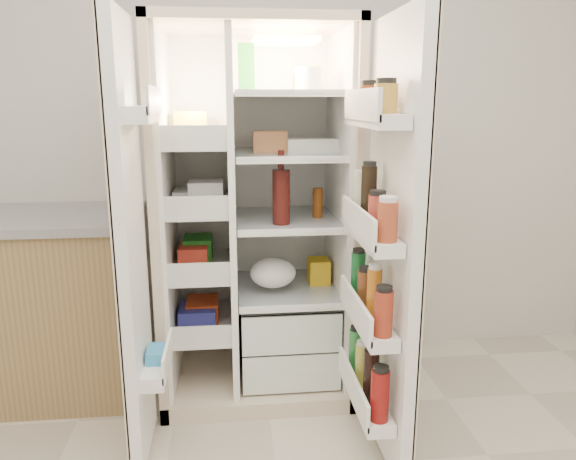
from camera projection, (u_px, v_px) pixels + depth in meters
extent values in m
cube|color=silver|center=(257.00, 119.00, 2.95)|extent=(4.00, 0.02, 2.70)
cube|color=beige|center=(252.00, 203.00, 2.99)|extent=(0.92, 0.04, 1.80)
cube|color=beige|center=(163.00, 218.00, 2.62)|extent=(0.04, 0.70, 1.80)
cube|color=beige|center=(343.00, 214.00, 2.71)|extent=(0.04, 0.70, 1.80)
cube|color=beige|center=(252.00, 25.00, 2.46)|extent=(0.92, 0.70, 0.04)
cube|color=beige|center=(257.00, 375.00, 2.87)|extent=(0.92, 0.70, 0.08)
cube|color=white|center=(252.00, 201.00, 2.95)|extent=(0.84, 0.02, 1.68)
cube|color=white|center=(169.00, 213.00, 2.62)|extent=(0.02, 0.62, 1.68)
cube|color=white|center=(337.00, 210.00, 2.71)|extent=(0.02, 0.62, 1.68)
cube|color=white|center=(232.00, 212.00, 2.65)|extent=(0.03, 0.62, 1.68)
cube|color=white|center=(287.00, 350.00, 2.83)|extent=(0.47, 0.52, 0.19)
cube|color=white|center=(287.00, 314.00, 2.78)|extent=(0.47, 0.52, 0.19)
cube|color=#FFD18C|center=(285.00, 41.00, 2.54)|extent=(0.30, 0.30, 0.02)
cube|color=silver|center=(204.00, 323.00, 2.77)|extent=(0.28, 0.58, 0.02)
cube|color=silver|center=(202.00, 266.00, 2.70)|extent=(0.28, 0.58, 0.02)
cube|color=silver|center=(200.00, 207.00, 2.63)|extent=(0.28, 0.58, 0.02)
cube|color=silver|center=(197.00, 144.00, 2.56)|extent=(0.28, 0.58, 0.02)
cube|color=silver|center=(286.00, 288.00, 2.77)|extent=(0.49, 0.58, 0.01)
cube|color=silver|center=(286.00, 219.00, 2.69)|extent=(0.49, 0.58, 0.01)
cube|color=silver|center=(286.00, 154.00, 2.61)|extent=(0.49, 0.58, 0.02)
cube|color=silver|center=(286.00, 94.00, 2.55)|extent=(0.49, 0.58, 0.02)
cube|color=#E34A20|center=(204.00, 312.00, 2.75)|extent=(0.16, 0.20, 0.10)
cube|color=#258826|center=(201.00, 253.00, 2.68)|extent=(0.14, 0.18, 0.12)
cube|color=silver|center=(199.00, 198.00, 2.62)|extent=(0.20, 0.22, 0.07)
cube|color=yellow|center=(197.00, 127.00, 2.54)|extent=(0.15, 0.16, 0.14)
cube|color=#33359A|center=(204.00, 313.00, 2.75)|extent=(0.18, 0.20, 0.09)
cube|color=red|center=(202.00, 255.00, 2.68)|extent=(0.14, 0.18, 0.10)
cube|color=silver|center=(199.00, 192.00, 2.61)|extent=(0.16, 0.16, 0.12)
sphere|color=orange|center=(264.00, 370.00, 2.75)|extent=(0.07, 0.07, 0.07)
sphere|color=orange|center=(281.00, 365.00, 2.80)|extent=(0.07, 0.07, 0.07)
sphere|color=orange|center=(301.00, 368.00, 2.77)|extent=(0.07, 0.07, 0.07)
sphere|color=orange|center=(271.00, 356.00, 2.89)|extent=(0.07, 0.07, 0.07)
sphere|color=orange|center=(291.00, 357.00, 2.88)|extent=(0.07, 0.07, 0.07)
sphere|color=orange|center=(310.00, 360.00, 2.86)|extent=(0.07, 0.07, 0.07)
sphere|color=orange|center=(257.00, 362.00, 2.83)|extent=(0.07, 0.07, 0.07)
ellipsoid|color=#3D7226|center=(286.00, 310.00, 2.80)|extent=(0.26, 0.24, 0.11)
cylinder|color=#43100E|center=(281.00, 197.00, 2.52)|extent=(0.08, 0.08, 0.25)
cylinder|color=#7D390D|center=(318.00, 203.00, 2.68)|extent=(0.05, 0.05, 0.15)
cube|color=green|center=(246.00, 68.00, 2.49)|extent=(0.07, 0.07, 0.21)
cylinder|color=white|center=(308.00, 80.00, 2.49)|extent=(0.12, 0.12, 0.11)
cylinder|color=olive|center=(300.00, 83.00, 2.68)|extent=(0.07, 0.07, 0.09)
cube|color=white|center=(313.00, 145.00, 2.62)|extent=(0.26, 0.11, 0.06)
cube|color=tan|center=(270.00, 141.00, 2.62)|extent=(0.16, 0.09, 0.10)
ellipsoid|color=white|center=(273.00, 279.00, 2.67)|extent=(0.22, 0.20, 0.14)
cube|color=yellow|center=(319.00, 271.00, 2.82)|extent=(0.11, 0.13, 0.13)
cube|color=white|center=(131.00, 248.00, 2.08)|extent=(0.05, 0.40, 1.72)
cube|color=beige|center=(124.00, 248.00, 2.08)|extent=(0.01, 0.40, 1.72)
cube|color=white|center=(157.00, 367.00, 2.21)|extent=(0.09, 0.32, 0.06)
cube|color=white|center=(142.00, 114.00, 1.97)|extent=(0.09, 0.32, 0.06)
cube|color=#338CCC|center=(157.00, 360.00, 2.20)|extent=(0.07, 0.12, 0.10)
cube|color=white|center=(392.00, 247.00, 2.10)|extent=(0.05, 0.58, 1.72)
cube|color=beige|center=(399.00, 246.00, 2.10)|extent=(0.01, 0.58, 1.72)
cube|color=white|center=(365.00, 397.00, 2.24)|extent=(0.11, 0.50, 0.05)
cube|color=white|center=(368.00, 320.00, 2.16)|extent=(0.11, 0.50, 0.05)
cube|color=white|center=(371.00, 235.00, 2.08)|extent=(0.11, 0.50, 0.05)
cube|color=white|center=(376.00, 120.00, 1.98)|extent=(0.11, 0.50, 0.05)
cylinder|color=maroon|center=(380.00, 395.00, 2.02)|extent=(0.07, 0.07, 0.20)
cylinder|color=black|center=(371.00, 376.00, 2.14)|extent=(0.06, 0.06, 0.22)
cylinder|color=gold|center=(363.00, 365.00, 2.27)|extent=(0.06, 0.06, 0.18)
cylinder|color=#2B813B|center=(356.00, 350.00, 2.40)|extent=(0.06, 0.06, 0.19)
cylinder|color=maroon|center=(383.00, 313.00, 1.94)|extent=(0.07, 0.07, 0.17)
cylinder|color=#C86A17|center=(374.00, 295.00, 2.06)|extent=(0.06, 0.06, 0.21)
cylinder|color=brown|center=(365.00, 290.00, 2.19)|extent=(0.07, 0.07, 0.16)
cylinder|color=#145825|center=(358.00, 275.00, 2.32)|extent=(0.06, 0.06, 0.20)
cylinder|color=#9F3E22|center=(387.00, 222.00, 1.86)|extent=(0.07, 0.07, 0.14)
cylinder|color=#A33629|center=(377.00, 214.00, 1.99)|extent=(0.07, 0.07, 0.14)
cylinder|color=black|center=(369.00, 196.00, 2.11)|extent=(0.06, 0.06, 0.23)
cylinder|color=beige|center=(361.00, 197.00, 2.24)|extent=(0.06, 0.06, 0.18)
cylinder|color=#AF802B|center=(386.00, 99.00, 1.85)|extent=(0.08, 0.08, 0.10)
cylinder|color=brown|center=(369.00, 99.00, 2.06)|extent=(0.08, 0.08, 0.10)
cube|color=#94744A|center=(13.00, 309.00, 2.72)|extent=(1.22, 0.63, 0.88)
cube|color=gray|center=(2.00, 219.00, 2.61)|extent=(1.26, 0.67, 0.04)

